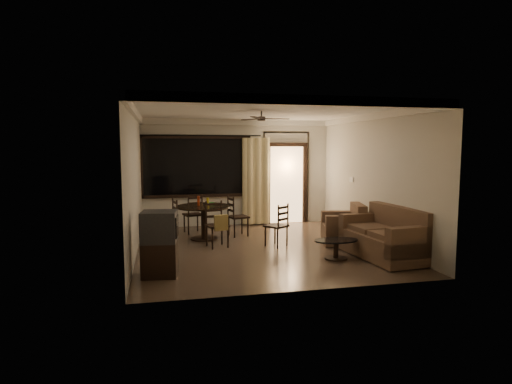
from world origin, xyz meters
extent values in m
plane|color=#7F6651|center=(0.00, 0.00, 0.00)|extent=(5.50, 5.50, 0.00)
plane|color=beige|center=(0.00, 2.75, 1.40)|extent=(5.00, 0.00, 5.00)
plane|color=beige|center=(0.00, -2.75, 1.40)|extent=(5.00, 0.00, 5.00)
plane|color=beige|center=(-2.50, 0.00, 1.40)|extent=(0.00, 5.50, 5.50)
plane|color=beige|center=(2.50, 0.00, 1.40)|extent=(0.00, 5.50, 5.50)
plane|color=white|center=(0.00, 0.00, 2.80)|extent=(5.50, 5.50, 0.00)
cube|color=black|center=(-1.10, 2.72, 1.57)|extent=(2.70, 0.04, 1.45)
cylinder|color=black|center=(-1.00, 2.63, 2.38)|extent=(3.20, 0.03, 0.03)
cube|color=#FFC684|center=(1.35, 2.71, 1.05)|extent=(0.91, 0.03, 2.08)
cube|color=white|center=(2.48, 1.05, 1.30)|extent=(0.02, 0.18, 0.12)
cylinder|color=black|center=(0.00, 0.00, 2.74)|extent=(0.03, 0.03, 0.12)
cylinder|color=black|center=(0.00, 0.00, 2.65)|extent=(0.16, 0.16, 0.08)
cylinder|color=black|center=(-1.08, 1.08, 0.75)|extent=(1.23, 1.23, 0.04)
cylinder|color=black|center=(-1.08, 1.08, 0.38)|extent=(0.12, 0.12, 0.72)
cylinder|color=black|center=(-1.08, 1.08, 0.02)|extent=(0.61, 0.61, 0.03)
cylinder|color=maroon|center=(-1.19, 1.11, 0.88)|extent=(0.06, 0.06, 0.22)
cylinder|color=#B59B13|center=(-0.99, 1.05, 0.86)|extent=(0.06, 0.06, 0.18)
cube|color=#23762C|center=(-0.89, 1.25, 0.79)|extent=(0.14, 0.10, 0.05)
cube|color=black|center=(-1.91, 0.88, 0.45)|extent=(0.51, 0.51, 0.04)
cube|color=black|center=(-0.25, 1.28, 0.45)|extent=(0.51, 0.51, 0.04)
cube|color=black|center=(-0.88, 0.25, 0.45)|extent=(0.51, 0.51, 0.04)
cube|color=tan|center=(-0.83, 0.03, 0.55)|extent=(0.29, 0.14, 0.32)
cube|color=black|center=(-1.27, 1.86, 0.45)|extent=(0.51, 0.51, 0.04)
cube|color=black|center=(-2.05, -1.55, 0.28)|extent=(0.61, 0.56, 0.56)
cube|color=black|center=(-2.05, -1.55, 0.81)|extent=(0.61, 0.56, 0.50)
cube|color=black|center=(-1.77, -1.58, 0.81)|extent=(0.07, 0.40, 0.34)
cube|color=#3E271D|center=(2.05, -1.31, 0.24)|extent=(1.10, 1.84, 0.44)
cube|color=#3E271D|center=(2.40, -1.27, 0.60)|extent=(0.40, 1.76, 0.71)
cube|color=#3E271D|center=(2.13, -2.08, 0.46)|extent=(0.94, 0.29, 0.55)
cube|color=#3E271D|center=(1.97, -0.53, 0.46)|extent=(0.94, 0.29, 0.55)
cube|color=#3E271D|center=(2.00, -1.31, 0.49)|extent=(0.81, 1.59, 0.13)
cube|color=#3E271D|center=(1.80, -0.04, 0.22)|extent=(1.02, 1.02, 0.40)
cube|color=#3E271D|center=(2.11, -0.12, 0.55)|extent=(0.39, 0.87, 0.64)
cube|color=#3E271D|center=(1.72, -0.36, 0.42)|extent=(0.86, 0.37, 0.50)
cube|color=#3E271D|center=(1.88, 0.28, 0.42)|extent=(0.86, 0.37, 0.50)
cube|color=#3E271D|center=(1.75, -0.03, 0.45)|extent=(0.73, 0.77, 0.12)
ellipsoid|color=#13124E|center=(1.75, -0.03, 0.56)|extent=(0.36, 0.30, 0.11)
ellipsoid|color=black|center=(1.15, -1.19, 0.35)|extent=(0.84, 0.50, 0.03)
cylinder|color=black|center=(1.15, -1.19, 0.18)|extent=(0.09, 0.09, 0.34)
cylinder|color=black|center=(1.15, -1.19, 0.01)|extent=(0.41, 0.41, 0.03)
cube|color=black|center=(0.34, 0.07, 0.43)|extent=(0.56, 0.56, 0.04)
camera|label=1|loc=(-2.00, -8.48, 2.08)|focal=30.00mm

